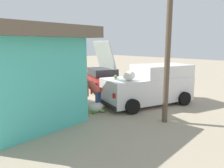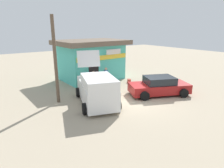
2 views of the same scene
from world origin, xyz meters
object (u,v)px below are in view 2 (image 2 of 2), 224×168
object	(u,v)px
delivery_van	(96,89)
unloaded_banana_pile	(89,87)
paint_bucket	(129,81)
vendor_standing	(106,76)
storefront_bar	(92,59)
customer_bending	(92,79)
parked_sedan	(159,86)

from	to	relation	value
delivery_van	unloaded_banana_pile	xyz separation A→B (m)	(0.93, 2.69, -0.74)
unloaded_banana_pile	paint_bucket	bearing A→B (deg)	-2.81
delivery_van	vendor_standing	size ratio (longest dim) A/B	3.05
storefront_bar	customer_bending	distance (m)	3.43
customer_bending	paint_bucket	world-z (taller)	customer_bending
delivery_van	vendor_standing	world-z (taller)	delivery_van
customer_bending	storefront_bar	bearing A→B (deg)	59.44
storefront_bar	vendor_standing	bearing A→B (deg)	-99.07
storefront_bar	delivery_van	bearing A→B (deg)	-117.52
delivery_van	paint_bucket	distance (m)	5.44
vendor_standing	paint_bucket	size ratio (longest dim) A/B	4.99
vendor_standing	paint_bucket	bearing A→B (deg)	2.05
paint_bucket	delivery_van	bearing A→B (deg)	-152.29
delivery_van	customer_bending	distance (m)	2.81
storefront_bar	unloaded_banana_pile	size ratio (longest dim) A/B	7.35
delivery_van	unloaded_banana_pile	size ratio (longest dim) A/B	5.98
parked_sedan	unloaded_banana_pile	xyz separation A→B (m)	(-3.52, 3.74, -0.40)
parked_sedan	storefront_bar	bearing A→B (deg)	104.22
storefront_bar	paint_bucket	world-z (taller)	storefront_bar
vendor_standing	customer_bending	distance (m)	1.21
storefront_bar	paint_bucket	size ratio (longest dim) A/B	18.73
unloaded_banana_pile	paint_bucket	distance (m)	3.84
storefront_bar	paint_bucket	distance (m)	3.87
parked_sedan	vendor_standing	bearing A→B (deg)	121.32
delivery_van	parked_sedan	xyz separation A→B (m)	(4.45, -1.05, -0.34)
parked_sedan	customer_bending	size ratio (longest dim) A/B	3.16
customer_bending	paint_bucket	distance (m)	3.69
vendor_standing	customer_bending	bearing A→B (deg)	172.74
vendor_standing	delivery_van	bearing A→B (deg)	-134.03
paint_bucket	storefront_bar	bearing A→B (deg)	124.03
delivery_van	unloaded_banana_pile	distance (m)	2.94
parked_sedan	vendor_standing	world-z (taller)	vendor_standing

